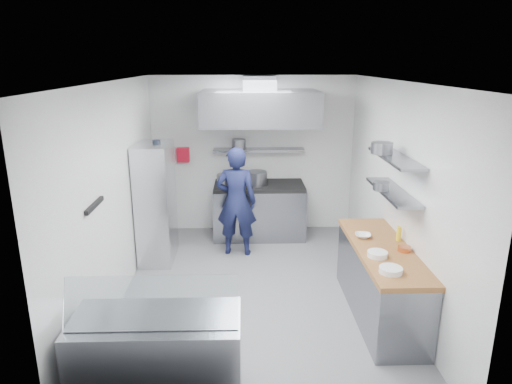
{
  "coord_description": "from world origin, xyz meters",
  "views": [
    {
      "loc": [
        -0.18,
        -5.59,
        3.04
      ],
      "look_at": [
        0.0,
        0.6,
        1.25
      ],
      "focal_mm": 32.0,
      "sensor_mm": 36.0,
      "label": 1
    }
  ],
  "objects_px": {
    "chef": "(236,202)",
    "display_case": "(158,359)",
    "gas_range": "(259,212)",
    "wire_rack": "(156,203)"
  },
  "relations": [
    {
      "from": "gas_range",
      "to": "wire_rack",
      "type": "distance_m",
      "value": 1.93
    },
    {
      "from": "gas_range",
      "to": "display_case",
      "type": "relative_size",
      "value": 1.07
    },
    {
      "from": "gas_range",
      "to": "display_case",
      "type": "height_order",
      "value": "gas_range"
    },
    {
      "from": "chef",
      "to": "display_case",
      "type": "relative_size",
      "value": 1.18
    },
    {
      "from": "gas_range",
      "to": "chef",
      "type": "bearing_deg",
      "value": -117.06
    },
    {
      "from": "gas_range",
      "to": "wire_rack",
      "type": "xyz_separation_m",
      "value": [
        -1.63,
        -0.93,
        0.48
      ]
    },
    {
      "from": "chef",
      "to": "display_case",
      "type": "bearing_deg",
      "value": 85.35
    },
    {
      "from": "chef",
      "to": "wire_rack",
      "type": "relative_size",
      "value": 0.95
    },
    {
      "from": "gas_range",
      "to": "display_case",
      "type": "distance_m",
      "value": 4.24
    },
    {
      "from": "chef",
      "to": "display_case",
      "type": "distance_m",
      "value": 3.43
    }
  ]
}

